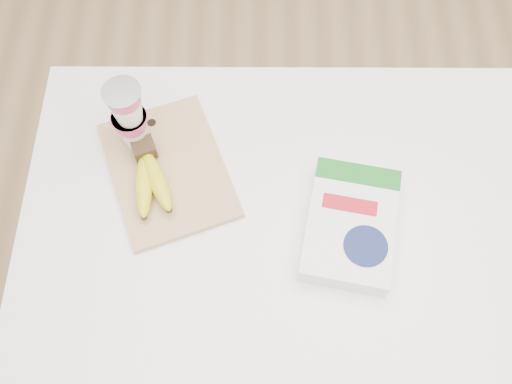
# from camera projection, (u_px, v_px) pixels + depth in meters

# --- Properties ---
(room) EXTENTS (4.00, 4.00, 4.00)m
(room) POSITION_uv_depth(u_px,v_px,m) (317.00, 74.00, 0.79)
(room) COLOR tan
(room) RESTS_ON ground
(table) EXTENTS (1.17, 0.78, 0.88)m
(table) POSITION_uv_depth(u_px,v_px,m) (286.00, 278.00, 1.60)
(table) COLOR white
(table) RESTS_ON ground
(cutting_board) EXTENTS (0.34, 0.39, 0.02)m
(cutting_board) POSITION_uv_depth(u_px,v_px,m) (168.00, 170.00, 1.25)
(cutting_board) COLOR tan
(cutting_board) RESTS_ON table
(bananas) EXTENTS (0.11, 0.20, 0.06)m
(bananas) POSITION_uv_depth(u_px,v_px,m) (150.00, 177.00, 1.21)
(bananas) COLOR #382816
(bananas) RESTS_ON cutting_board
(yogurt_stack) EXTENTS (0.08, 0.08, 0.18)m
(yogurt_stack) POSITION_uv_depth(u_px,v_px,m) (129.00, 115.00, 1.18)
(yogurt_stack) COLOR white
(yogurt_stack) RESTS_ON cutting_board
(cereal_box) EXTENTS (0.22, 0.29, 0.06)m
(cereal_box) POSITION_uv_depth(u_px,v_px,m) (350.00, 225.00, 1.17)
(cereal_box) COLOR white
(cereal_box) RESTS_ON table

